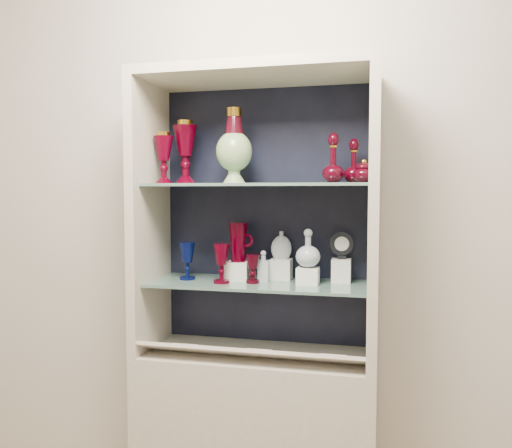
% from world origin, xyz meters
% --- Properties ---
extents(wall_back, '(3.50, 0.02, 2.80)m').
position_xyz_m(wall_back, '(0.00, 1.75, 1.40)').
color(wall_back, beige).
rests_on(wall_back, ground).
extents(cabinet_base, '(1.00, 0.40, 0.75)m').
position_xyz_m(cabinet_base, '(0.00, 1.53, 0.38)').
color(cabinet_base, '#BAB19E').
rests_on(cabinet_base, ground).
extents(cabinet_back_panel, '(0.98, 0.02, 1.15)m').
position_xyz_m(cabinet_back_panel, '(0.00, 1.72, 1.32)').
color(cabinet_back_panel, black).
rests_on(cabinet_back_panel, cabinet_base).
extents(cabinet_side_left, '(0.04, 0.40, 1.15)m').
position_xyz_m(cabinet_side_left, '(-0.48, 1.53, 1.32)').
color(cabinet_side_left, '#BAB19E').
rests_on(cabinet_side_left, cabinet_base).
extents(cabinet_side_right, '(0.04, 0.40, 1.15)m').
position_xyz_m(cabinet_side_right, '(0.48, 1.53, 1.32)').
color(cabinet_side_right, '#BAB19E').
rests_on(cabinet_side_right, cabinet_base).
extents(cabinet_top_cap, '(1.00, 0.40, 0.04)m').
position_xyz_m(cabinet_top_cap, '(0.00, 1.53, 1.92)').
color(cabinet_top_cap, '#BAB19E').
rests_on(cabinet_top_cap, cabinet_side_left).
extents(shelf_lower, '(0.92, 0.34, 0.01)m').
position_xyz_m(shelf_lower, '(0.00, 1.55, 1.04)').
color(shelf_lower, slate).
rests_on(shelf_lower, cabinet_side_left).
extents(shelf_upper, '(0.92, 0.34, 0.01)m').
position_xyz_m(shelf_upper, '(0.00, 1.55, 1.46)').
color(shelf_upper, slate).
rests_on(shelf_upper, cabinet_side_left).
extents(label_ledge, '(0.92, 0.17, 0.09)m').
position_xyz_m(label_ledge, '(0.00, 1.42, 0.78)').
color(label_ledge, '#BAB19E').
rests_on(label_ledge, cabinet_base).
extents(label_card_0, '(0.10, 0.06, 0.03)m').
position_xyz_m(label_card_0, '(0.34, 1.42, 0.80)').
color(label_card_0, white).
rests_on(label_card_0, label_ledge).
extents(label_card_1, '(0.10, 0.06, 0.03)m').
position_xyz_m(label_card_1, '(0.04, 1.42, 0.80)').
color(label_card_1, white).
rests_on(label_card_1, label_ledge).
extents(label_card_2, '(0.10, 0.06, 0.03)m').
position_xyz_m(label_card_2, '(-0.26, 1.42, 0.80)').
color(label_card_2, white).
rests_on(label_card_2, label_ledge).
extents(label_card_3, '(0.10, 0.06, 0.03)m').
position_xyz_m(label_card_3, '(-0.27, 1.42, 0.80)').
color(label_card_3, white).
rests_on(label_card_3, label_ledge).
extents(pedestal_lamp_left, '(0.14, 0.14, 0.28)m').
position_xyz_m(pedestal_lamp_left, '(-0.34, 1.60, 1.61)').
color(pedestal_lamp_left, '#4A0011').
rests_on(pedestal_lamp_left, shelf_upper).
extents(pedestal_lamp_right, '(0.10, 0.10, 0.22)m').
position_xyz_m(pedestal_lamp_right, '(-0.41, 1.53, 1.58)').
color(pedestal_lamp_right, '#4A0011').
rests_on(pedestal_lamp_right, shelf_upper).
extents(enamel_urn, '(0.20, 0.20, 0.32)m').
position_xyz_m(enamel_urn, '(-0.10, 1.54, 1.63)').
color(enamel_urn, '#0E4C2C').
rests_on(enamel_urn, shelf_upper).
extents(ruby_decanter_a, '(0.11, 0.11, 0.23)m').
position_xyz_m(ruby_decanter_a, '(0.32, 1.54, 1.58)').
color(ruby_decanter_a, '#3B020E').
rests_on(ruby_decanter_a, shelf_upper).
extents(ruby_decanter_b, '(0.11, 0.11, 0.20)m').
position_xyz_m(ruby_decanter_b, '(0.40, 1.61, 1.57)').
color(ruby_decanter_b, '#3B020E').
rests_on(ruby_decanter_b, shelf_upper).
extents(lidded_bowl, '(0.10, 0.10, 0.10)m').
position_xyz_m(lidded_bowl, '(0.44, 1.53, 1.52)').
color(lidded_bowl, '#3B020E').
rests_on(lidded_bowl, shelf_upper).
extents(cobalt_goblet, '(0.08, 0.08, 0.16)m').
position_xyz_m(cobalt_goblet, '(-0.31, 1.55, 1.13)').
color(cobalt_goblet, '#020B41').
rests_on(cobalt_goblet, shelf_lower).
extents(ruby_goblet_tall, '(0.08, 0.08, 0.17)m').
position_xyz_m(ruby_goblet_tall, '(-0.14, 1.49, 1.13)').
color(ruby_goblet_tall, '#4A0011').
rests_on(ruby_goblet_tall, shelf_lower).
extents(ruby_goblet_small, '(0.08, 0.08, 0.12)m').
position_xyz_m(ruby_goblet_small, '(-0.01, 1.52, 1.11)').
color(ruby_goblet_small, '#3B020E').
rests_on(ruby_goblet_small, shelf_lower).
extents(riser_ruby_pitcher, '(0.10, 0.10, 0.08)m').
position_xyz_m(riser_ruby_pitcher, '(-0.09, 1.59, 1.09)').
color(riser_ruby_pitcher, silver).
rests_on(riser_ruby_pitcher, shelf_lower).
extents(ruby_pitcher, '(0.14, 0.10, 0.17)m').
position_xyz_m(ruby_pitcher, '(-0.09, 1.59, 1.22)').
color(ruby_pitcher, '#4A0011').
rests_on(ruby_pitcher, riser_ruby_pitcher).
extents(clear_square_bottle, '(0.05, 0.05, 0.13)m').
position_xyz_m(clear_square_bottle, '(0.02, 1.57, 1.12)').
color(clear_square_bottle, '#9DACB6').
rests_on(clear_square_bottle, shelf_lower).
extents(riser_flat_flask, '(0.09, 0.09, 0.09)m').
position_xyz_m(riser_flat_flask, '(0.09, 1.64, 1.09)').
color(riser_flat_flask, silver).
rests_on(riser_flat_flask, shelf_lower).
extents(flat_flask, '(0.10, 0.05, 0.13)m').
position_xyz_m(flat_flask, '(0.09, 1.64, 1.20)').
color(flat_flask, '#AFBBC2').
rests_on(flat_flask, riser_flat_flask).
extents(riser_clear_round_decanter, '(0.09, 0.09, 0.07)m').
position_xyz_m(riser_clear_round_decanter, '(0.22, 1.55, 1.08)').
color(riser_clear_round_decanter, silver).
rests_on(riser_clear_round_decanter, shelf_lower).
extents(clear_round_decanter, '(0.12, 0.12, 0.15)m').
position_xyz_m(clear_round_decanter, '(0.22, 1.55, 1.20)').
color(clear_round_decanter, '#9DACB6').
rests_on(clear_round_decanter, riser_clear_round_decanter).
extents(riser_cameo_medallion, '(0.08, 0.08, 0.10)m').
position_xyz_m(riser_cameo_medallion, '(0.35, 1.63, 1.10)').
color(riser_cameo_medallion, silver).
rests_on(riser_cameo_medallion, shelf_lower).
extents(cameo_medallion, '(0.11, 0.06, 0.12)m').
position_xyz_m(cameo_medallion, '(0.35, 1.63, 1.21)').
color(cameo_medallion, black).
rests_on(cameo_medallion, riser_cameo_medallion).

